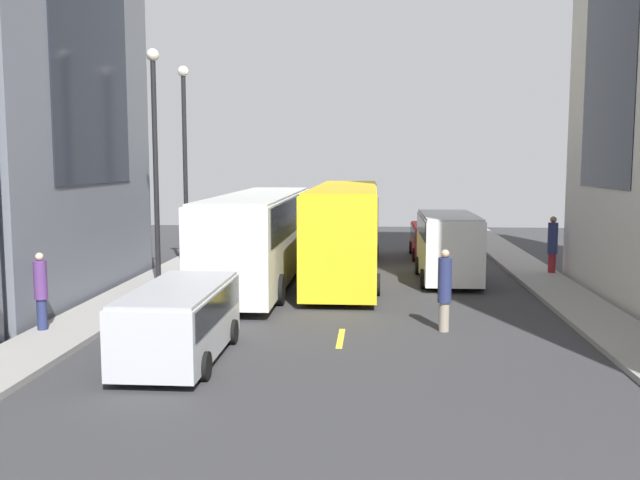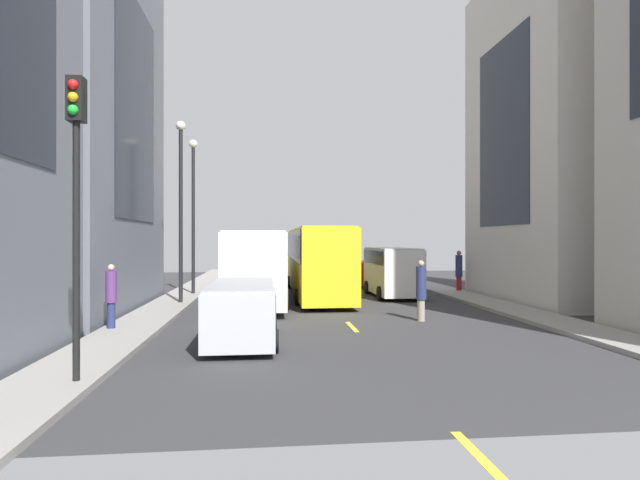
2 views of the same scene
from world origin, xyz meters
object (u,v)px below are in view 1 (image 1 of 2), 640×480
car_silver_0 (180,317)px  city_bus_white (260,230)px  car_red_1 (432,238)px  delivery_van_white (448,242)px  pedestrian_waiting_curb (41,289)px  pedestrian_walking_far (553,243)px  streetcar_yellow (346,222)px  pedestrian_crossing_near (445,288)px

car_silver_0 → city_bus_white: bearing=88.8°
car_silver_0 → car_red_1: car_silver_0 is taller
city_bus_white → delivery_van_white: city_bus_white is taller
city_bus_white → pedestrian_waiting_curb: 9.47m
city_bus_white → delivery_van_white: (7.08, 0.83, -0.50)m
delivery_van_white → car_silver_0: 13.28m
car_red_1 → pedestrian_walking_far: size_ratio=1.96×
streetcar_yellow → pedestrian_walking_far: streetcar_yellow is taller
city_bus_white → car_silver_0: city_bus_white is taller
pedestrian_crossing_near → car_red_1: bearing=68.1°
pedestrian_waiting_curb → pedestrian_walking_far: (15.84, 10.68, 0.09)m
city_bus_white → pedestrian_crossing_near: 9.41m
delivery_van_white → pedestrian_crossing_near: delivery_van_white is taller
delivery_van_white → pedestrian_waiting_curb: 14.74m
streetcar_yellow → car_silver_0: bearing=-105.2°
streetcar_yellow → car_red_1: streetcar_yellow is taller
city_bus_white → car_red_1: bearing=46.4°
city_bus_white → pedestrian_crossing_near: (6.17, -7.06, -0.83)m
delivery_van_white → pedestrian_crossing_near: 7.95m
streetcar_yellow → pedestrian_crossing_near: size_ratio=6.13×
city_bus_white → car_red_1: (7.04, 7.40, -1.09)m
streetcar_yellow → pedestrian_waiting_curb: (-7.63, -10.38, -0.88)m
car_silver_0 → car_red_1: 19.10m
city_bus_white → pedestrian_waiting_curb: (-4.49, -8.30, -0.77)m
streetcar_yellow → pedestrian_waiting_curb: size_ratio=6.67×
pedestrian_crossing_near → pedestrian_walking_far: 10.77m
city_bus_white → streetcar_yellow: size_ratio=0.93×
pedestrian_waiting_curb → delivery_van_white: bearing=-9.7°
car_silver_0 → pedestrian_waiting_curb: bearing=155.3°
delivery_van_white → car_red_1: delivery_van_white is taller
car_silver_0 → pedestrian_walking_far: 17.14m
city_bus_white → delivery_van_white: size_ratio=2.49×
car_silver_0 → car_red_1: bearing=67.7°
car_silver_0 → pedestrian_waiting_curb: size_ratio=2.33×
delivery_van_white → pedestrian_walking_far: 4.55m
city_bus_white → streetcar_yellow: bearing=33.6°
pedestrian_crossing_near → pedestrian_walking_far: pedestrian_walking_far is taller
delivery_van_white → car_silver_0: delivery_van_white is taller
streetcar_yellow → pedestrian_walking_far: bearing=2.1°
streetcar_yellow → pedestrian_crossing_near: 9.68m
pedestrian_walking_far → delivery_van_white: bearing=-133.6°
car_red_1 → car_silver_0: bearing=-112.3°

